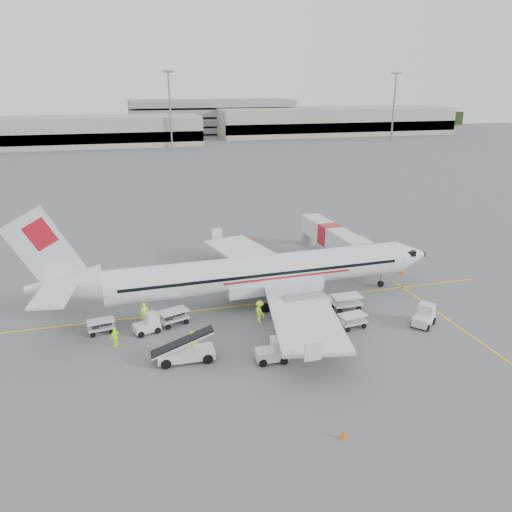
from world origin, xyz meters
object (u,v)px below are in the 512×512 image
at_px(tug_mid, 272,350).
at_px(tug_aft, 147,324).
at_px(belt_loader, 185,342).
at_px(aircraft, 262,250).
at_px(tug_fore, 424,316).
at_px(jet_bridge, 329,242).

height_order(tug_mid, tug_aft, tug_mid).
bearing_deg(tug_mid, belt_loader, 167.17).
relative_size(aircraft, tug_fore, 16.12).
height_order(belt_loader, tug_aft, belt_loader).
bearing_deg(tug_aft, tug_mid, -55.47).
distance_m(jet_bridge, belt_loader, 25.62).
height_order(belt_loader, tug_mid, belt_loader).
distance_m(belt_loader, tug_fore, 19.21).
distance_m(jet_bridge, tug_mid, 23.25).
bearing_deg(tug_mid, tug_fore, 12.08).
distance_m(belt_loader, tug_aft, 5.54).
xyz_separation_m(tug_mid, tug_aft, (-8.19, 6.65, -0.09)).
height_order(aircraft, jet_bridge, aircraft).
bearing_deg(tug_fore, jet_bridge, 53.94).
bearing_deg(jet_bridge, tug_mid, -126.43).
bearing_deg(belt_loader, tug_mid, -14.53).
xyz_separation_m(jet_bridge, tug_fore, (0.74, -17.46, -1.05)).
bearing_deg(tug_aft, jet_bridge, 15.18).
xyz_separation_m(aircraft, belt_loader, (-7.91, -8.19, -3.45)).
distance_m(jet_bridge, tug_fore, 17.51).
bearing_deg(aircraft, tug_mid, -103.75).
relative_size(tug_mid, tug_aft, 1.12).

